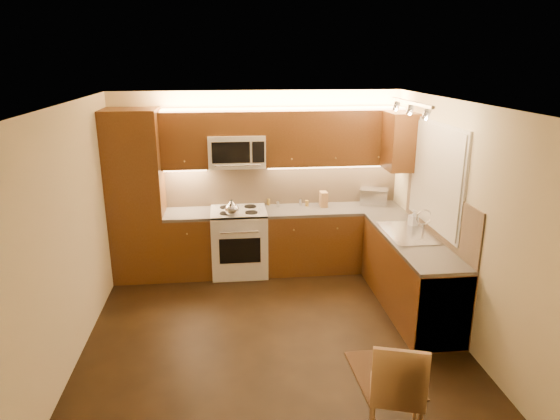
{
  "coord_description": "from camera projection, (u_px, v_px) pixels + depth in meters",
  "views": [
    {
      "loc": [
        -0.45,
        -4.85,
        2.92
      ],
      "look_at": [
        0.15,
        0.55,
        1.25
      ],
      "focal_mm": 31.86,
      "sensor_mm": 36.0,
      "label": 1
    }
  ],
  "objects": [
    {
      "name": "floor",
      "position": [
        272.0,
        332.0,
        5.52
      ],
      "size": [
        4.0,
        4.0,
        0.01
      ],
      "primitive_type": "cube",
      "color": "black",
      "rests_on": "ground"
    },
    {
      "name": "ceiling",
      "position": [
        271.0,
        103.0,
        4.78
      ],
      "size": [
        4.0,
        4.0,
        0.01
      ],
      "primitive_type": "cube",
      "color": "beige",
      "rests_on": "ground"
    },
    {
      "name": "wall_back",
      "position": [
        258.0,
        181.0,
        7.05
      ],
      "size": [
        4.0,
        0.01,
        2.5
      ],
      "primitive_type": "cube",
      "color": "beige",
      "rests_on": "ground"
    },
    {
      "name": "wall_front",
      "position": [
        300.0,
        324.0,
        3.25
      ],
      "size": [
        4.0,
        0.01,
        2.5
      ],
      "primitive_type": "cube",
      "color": "beige",
      "rests_on": "ground"
    },
    {
      "name": "wall_left",
      "position": [
        72.0,
        233.0,
        4.94
      ],
      "size": [
        0.01,
        4.0,
        2.5
      ],
      "primitive_type": "cube",
      "color": "beige",
      "rests_on": "ground"
    },
    {
      "name": "wall_right",
      "position": [
        456.0,
        219.0,
        5.36
      ],
      "size": [
        0.01,
        4.0,
        2.5
      ],
      "primitive_type": "cube",
      "color": "beige",
      "rests_on": "ground"
    },
    {
      "name": "pantry",
      "position": [
        137.0,
        196.0,
        6.62
      ],
      "size": [
        0.7,
        0.6,
        2.3
      ],
      "primitive_type": "cube",
      "color": "#4C2A10",
      "rests_on": "floor"
    },
    {
      "name": "base_cab_back_left",
      "position": [
        190.0,
        245.0,
        6.9
      ],
      "size": [
        0.62,
        0.6,
        0.86
      ],
      "primitive_type": "cube",
      "color": "#4C2A10",
      "rests_on": "floor"
    },
    {
      "name": "counter_back_left",
      "position": [
        188.0,
        214.0,
        6.77
      ],
      "size": [
        0.62,
        0.6,
        0.04
      ],
      "primitive_type": "cube",
      "color": "#3D3A37",
      "rests_on": "base_cab_back_left"
    },
    {
      "name": "base_cab_back_right",
      "position": [
        333.0,
        239.0,
        7.12
      ],
      "size": [
        1.92,
        0.6,
        0.86
      ],
      "primitive_type": "cube",
      "color": "#4C2A10",
      "rests_on": "floor"
    },
    {
      "name": "counter_back_right",
      "position": [
        334.0,
        209.0,
        6.98
      ],
      "size": [
        1.92,
        0.6,
        0.04
      ],
      "primitive_type": "cube",
      "color": "#3D3A37",
      "rests_on": "base_cab_back_right"
    },
    {
      "name": "base_cab_right",
      "position": [
        410.0,
        275.0,
        5.95
      ],
      "size": [
        0.6,
        2.0,
        0.86
      ],
      "primitive_type": "cube",
      "color": "#4C2A10",
      "rests_on": "floor"
    },
    {
      "name": "counter_right",
      "position": [
        413.0,
        240.0,
        5.82
      ],
      "size": [
        0.6,
        2.0,
        0.04
      ],
      "primitive_type": "cube",
      "color": "#3D3A37",
      "rests_on": "base_cab_right"
    },
    {
      "name": "dishwasher",
      "position": [
        433.0,
        302.0,
        5.28
      ],
      "size": [
        0.58,
        0.6,
        0.84
      ],
      "primitive_type": "cube",
      "color": "silver",
      "rests_on": "floor"
    },
    {
      "name": "backsplash_back",
      "position": [
        283.0,
        183.0,
        7.09
      ],
      "size": [
        3.3,
        0.02,
        0.6
      ],
      "primitive_type": "cube",
      "color": "tan",
      "rests_on": "wall_back"
    },
    {
      "name": "backsplash_right",
      "position": [
        439.0,
        213.0,
        5.75
      ],
      "size": [
        0.02,
        2.0,
        0.6
      ],
      "primitive_type": "cube",
      "color": "tan",
      "rests_on": "wall_right"
    },
    {
      "name": "upper_cab_back_left",
      "position": [
        184.0,
        140.0,
        6.6
      ],
      "size": [
        0.62,
        0.35,
        0.75
      ],
      "primitive_type": "cube",
      "color": "#4C2A10",
      "rests_on": "wall_back"
    },
    {
      "name": "upper_cab_back_right",
      "position": [
        334.0,
        137.0,
        6.81
      ],
      "size": [
        1.92,
        0.35,
        0.75
      ],
      "primitive_type": "cube",
      "color": "#4C2A10",
      "rests_on": "wall_back"
    },
    {
      "name": "upper_cab_bridge",
      "position": [
        236.0,
        123.0,
        6.6
      ],
      "size": [
        0.76,
        0.35,
        0.31
      ],
      "primitive_type": "cube",
      "color": "#4C2A10",
      "rests_on": "wall_back"
    },
    {
      "name": "upper_cab_right_corner",
      "position": [
        400.0,
        141.0,
        6.49
      ],
      "size": [
        0.35,
        0.5,
        0.75
      ],
      "primitive_type": "cube",
      "color": "#4C2A10",
      "rests_on": "wall_right"
    },
    {
      "name": "stove",
      "position": [
        239.0,
        241.0,
        6.94
      ],
      "size": [
        0.76,
        0.65,
        0.92
      ],
      "primitive_type": null,
      "color": "silver",
      "rests_on": "floor"
    },
    {
      "name": "microwave",
      "position": [
        237.0,
        151.0,
        6.7
      ],
      "size": [
        0.76,
        0.38,
        0.44
      ],
      "primitive_type": null,
      "color": "silver",
      "rests_on": "wall_back"
    },
    {
      "name": "window_frame",
      "position": [
        436.0,
        176.0,
        5.78
      ],
      "size": [
        0.03,
        1.44,
        1.24
      ],
      "primitive_type": "cube",
      "color": "silver",
      "rests_on": "wall_right"
    },
    {
      "name": "window_blinds",
      "position": [
        435.0,
        176.0,
        5.78
      ],
      "size": [
        0.02,
        1.36,
        1.16
      ],
      "primitive_type": "cube",
      "color": "silver",
      "rests_on": "wall_right"
    },
    {
      "name": "sink",
      "position": [
        409.0,
        228.0,
        5.93
      ],
      "size": [
        0.52,
        0.86,
        0.15
      ],
      "primitive_type": null,
      "color": "silver",
      "rests_on": "counter_right"
    },
    {
      "name": "faucet",
      "position": [
        424.0,
        221.0,
        5.93
      ],
      "size": [
        0.2,
        0.04,
        0.3
      ],
      "primitive_type": null,
      "color": "silver",
      "rests_on": "counter_right"
    },
    {
      "name": "track_light_bar",
      "position": [
        411.0,
        102.0,
        5.34
      ],
      "size": [
        0.04,
        1.2,
        0.03
      ],
      "primitive_type": "cube",
      "color": "silver",
      "rests_on": "ceiling"
    },
    {
      "name": "kettle",
      "position": [
        232.0,
        207.0,
        6.55
      ],
      "size": [
        0.23,
        0.23,
        0.22
      ],
      "primitive_type": null,
      "rotation": [
        0.0,
        0.0,
        -0.2
      ],
      "color": "silver",
      "rests_on": "stove"
    },
    {
      "name": "toaster_oven",
      "position": [
        374.0,
        196.0,
        7.14
      ],
      "size": [
        0.45,
        0.39,
        0.23
      ],
      "primitive_type": "cube",
      "rotation": [
        0.0,
        0.0,
        -0.34
      ],
      "color": "silver",
      "rests_on": "counter_back_right"
    },
    {
      "name": "knife_block",
      "position": [
        324.0,
        199.0,
        7.01
      ],
      "size": [
        0.1,
        0.16,
        0.21
      ],
      "primitive_type": "cube",
      "rotation": [
        0.0,
        0.0,
        0.02
      ],
      "color": "olive",
      "rests_on": "counter_back_right"
    },
    {
      "name": "spice_jar_a",
      "position": [
        278.0,
        204.0,
        7.0
      ],
      "size": [
        0.06,
        0.06,
        0.09
      ],
      "primitive_type": "cylinder",
      "rotation": [
        0.0,
        0.0,
        -0.37
      ],
      "color": "silver",
      "rests_on": "counter_back_right"
    },
    {
      "name": "spice_jar_b",
      "position": [
        269.0,
        202.0,
        7.1
      ],
      "size": [
        0.05,
        0.05,
        0.09
      ],
      "primitive_type": "cylinder",
      "rotation": [
        0.0,
        0.0,
        0.34
      ],
      "color": "olive",
      "rests_on": "counter_back_right"
    },
    {
      "name": "spice_jar_c",
      "position": [
        301.0,
        202.0,
        7.08
      ],
      "size": [
        0.05,
        0.05,
        0.1
      ],
      "primitive_type": "cylinder",
      "rotation": [
        0.0,
        0.0,
        -0.15
      ],
      "color": "silver",
      "rests_on": "counter_back_right"
    },
    {
      "name": "spice_jar_d",
      "position": [
        307.0,
        203.0,
        7.05
      ],
      "size": [
        0.05,
        0.05,
        0.08
      ],
      "primitive_type": "cylinder",
      "rotation": [
        0.0,
        0.0,
        -0.11
      ],
      "color": "#A37D31",
      "rests_on": "counter_back_right"
    },
    {
      "name": "soap_bottle",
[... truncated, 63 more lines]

